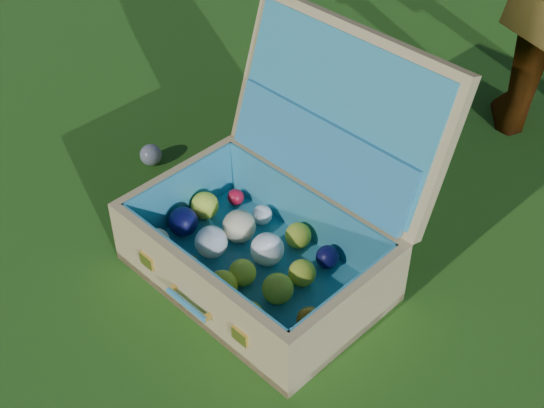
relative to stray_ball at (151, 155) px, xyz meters
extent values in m
plane|color=#215114|center=(0.54, -0.08, -0.03)|extent=(60.00, 60.00, 0.00)
sphere|color=#3F65A4|center=(0.00, 0.00, 0.00)|extent=(0.06, 0.06, 0.06)
cube|color=tan|center=(0.47, -0.24, -0.02)|extent=(0.66, 0.53, 0.02)
cube|color=tan|center=(0.42, -0.42, 0.06)|extent=(0.55, 0.18, 0.17)
cube|color=tan|center=(0.52, -0.07, 0.06)|extent=(0.55, 0.18, 0.17)
cube|color=tan|center=(0.21, -0.17, 0.06)|extent=(0.12, 0.33, 0.17)
cube|color=tan|center=(0.74, -0.32, 0.06)|extent=(0.12, 0.33, 0.17)
cube|color=teal|center=(0.47, -0.24, -0.01)|extent=(0.61, 0.48, 0.01)
cube|color=teal|center=(0.42, -0.40, 0.07)|extent=(0.51, 0.16, 0.15)
cube|color=teal|center=(0.52, -0.08, 0.07)|extent=(0.51, 0.16, 0.15)
cube|color=teal|center=(0.22, -0.17, 0.07)|extent=(0.10, 0.33, 0.15)
cube|color=teal|center=(0.72, -0.32, 0.07)|extent=(0.10, 0.33, 0.15)
cube|color=tan|center=(0.55, 0.01, 0.32)|extent=(0.59, 0.31, 0.37)
cube|color=teal|center=(0.54, -0.01, 0.32)|extent=(0.54, 0.26, 0.32)
cube|color=teal|center=(0.53, -0.05, 0.22)|extent=(0.51, 0.21, 0.16)
cube|color=#F2C659|center=(0.27, -0.39, 0.06)|extent=(0.04, 0.02, 0.03)
cube|color=#F2C659|center=(0.56, -0.47, 0.06)|extent=(0.04, 0.02, 0.03)
cylinder|color=teal|center=(0.41, -0.44, 0.04)|extent=(0.12, 0.05, 0.01)
cube|color=#F2C659|center=(0.36, -0.42, 0.04)|extent=(0.02, 0.02, 0.01)
cube|color=#F2C659|center=(0.47, -0.45, 0.04)|extent=(0.02, 0.02, 0.01)
sphere|color=beige|center=(0.23, -0.30, 0.03)|extent=(0.06, 0.06, 0.06)
sphere|color=orange|center=(0.34, -0.34, 0.03)|extent=(0.06, 0.06, 0.06)
sphere|color=yellow|center=(0.45, -0.35, 0.03)|extent=(0.07, 0.07, 0.07)
sphere|color=yellow|center=(0.54, -0.40, 0.03)|extent=(0.07, 0.07, 0.07)
sphere|color=#B00E24|center=(0.64, -0.42, 0.02)|extent=(0.04, 0.04, 0.04)
sphere|color=#0E0D45|center=(0.25, -0.22, 0.03)|extent=(0.07, 0.07, 0.07)
sphere|color=white|center=(0.35, -0.25, 0.04)|extent=(0.08, 0.08, 0.08)
sphere|color=yellow|center=(0.46, -0.29, 0.03)|extent=(0.06, 0.06, 0.06)
sphere|color=yellow|center=(0.56, -0.30, 0.03)|extent=(0.07, 0.07, 0.07)
sphere|color=orange|center=(0.66, -0.35, 0.03)|extent=(0.06, 0.06, 0.06)
sphere|color=yellow|center=(0.27, -0.14, 0.03)|extent=(0.07, 0.07, 0.07)
sphere|color=beige|center=(0.38, -0.17, 0.04)|extent=(0.08, 0.08, 0.08)
sphere|color=white|center=(0.48, -0.21, 0.04)|extent=(0.08, 0.08, 0.08)
sphere|color=yellow|center=(0.58, -0.23, 0.03)|extent=(0.06, 0.06, 0.06)
sphere|color=orange|center=(0.70, -0.26, 0.02)|extent=(0.05, 0.05, 0.05)
sphere|color=#B00E24|center=(0.31, -0.06, 0.02)|extent=(0.04, 0.04, 0.04)
sphere|color=white|center=(0.40, -0.09, 0.02)|extent=(0.05, 0.05, 0.05)
sphere|color=yellow|center=(0.52, -0.12, 0.03)|extent=(0.06, 0.06, 0.06)
sphere|color=#0E0D45|center=(0.61, -0.15, 0.02)|extent=(0.05, 0.05, 0.05)
camera|label=1|loc=(1.09, -1.31, 1.26)|focal=50.00mm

